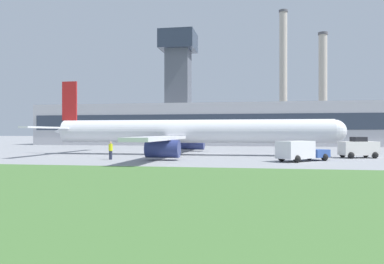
% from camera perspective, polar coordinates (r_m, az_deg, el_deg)
% --- Properties ---
extents(ground_plane, '(400.00, 400.00, 0.00)m').
position_cam_1_polar(ground_plane, '(47.11, 3.72, -3.43)').
color(ground_plane, gray).
extents(grass_strip, '(240.00, 37.00, 0.06)m').
position_cam_1_polar(grass_strip, '(11.75, -16.16, -13.67)').
color(grass_strip, '#426B33').
rests_on(grass_strip, ground_plane).
extents(terminal_building, '(86.40, 14.55, 25.18)m').
position_cam_1_polar(terminal_building, '(82.00, 5.74, 1.57)').
color(terminal_building, '#B2B2B7').
rests_on(terminal_building, ground_plane).
extents(smokestack_left, '(2.67, 2.67, 39.57)m').
position_cam_1_polar(smokestack_left, '(117.10, 13.74, 8.38)').
color(smokestack_left, '#B2A899').
rests_on(smokestack_left, ground_plane).
extents(smokestack_right, '(2.88, 2.88, 32.94)m').
position_cam_1_polar(smokestack_right, '(120.44, 19.32, 6.56)').
color(smokestack_right, '#B2A899').
rests_on(smokestack_right, ground_plane).
extents(airplane, '(36.38, 34.43, 9.39)m').
position_cam_1_polar(airplane, '(46.01, -0.85, -0.08)').
color(airplane, silver).
rests_on(airplane, ground_plane).
extents(pushback_tug, '(4.19, 3.11, 2.28)m').
position_cam_1_polar(pushback_tug, '(44.43, 24.03, -2.29)').
color(pushback_tug, white).
rests_on(pushback_tug, ground_plane).
extents(baggage_truck, '(5.52, 5.47, 1.96)m').
position_cam_1_polar(baggage_truck, '(37.35, 16.16, -2.81)').
color(baggage_truck, '#2D4C93').
rests_on(baggage_truck, ground_plane).
extents(ground_crew_person, '(0.46, 0.46, 1.83)m').
position_cam_1_polar(ground_crew_person, '(39.16, -12.29, -2.75)').
color(ground_crew_person, '#23283D').
rests_on(ground_crew_person, ground_plane).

